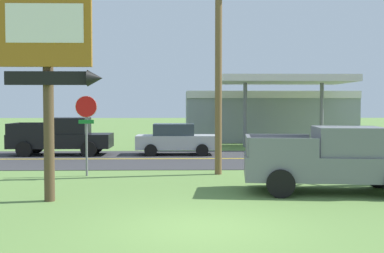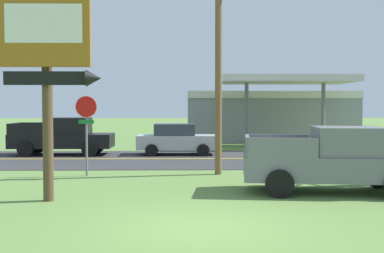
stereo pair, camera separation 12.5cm
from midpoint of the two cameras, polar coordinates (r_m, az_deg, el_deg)
ground_plane at (r=10.36m, az=0.69°, el=-11.98°), size 180.00×180.00×0.00m
road_asphalt at (r=23.17m, az=-0.44°, el=-3.88°), size 140.00×8.00×0.02m
road_centre_line at (r=23.17m, az=-0.44°, el=-3.85°), size 126.00×0.20×0.01m
motel_sign at (r=13.38m, az=-16.91°, el=7.82°), size 2.70×0.54×5.74m
stop_sign at (r=17.92m, az=-12.69°, el=0.65°), size 0.80×0.08×2.95m
utility_pole at (r=18.07m, az=2.98°, el=8.79°), size 1.95×0.26×8.53m
gas_station at (r=35.87m, az=8.85°, el=1.45°), size 12.00×11.50×4.40m
pickup_grey_parked_on_lawn at (r=14.87m, az=16.40°, el=-3.88°), size 5.39×2.67×1.96m
pickup_black_on_road at (r=25.84m, az=-15.32°, el=-1.19°), size 5.20×2.24×1.96m
car_silver_mid_lane at (r=25.09m, az=-2.08°, el=-1.51°), size 4.20×2.00×1.64m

